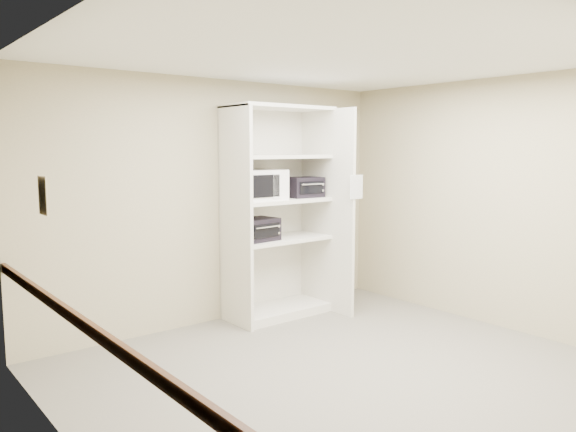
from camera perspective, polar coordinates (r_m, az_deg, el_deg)
floor at (r=5.10m, az=5.52°, el=-15.54°), size 4.50×4.00×0.01m
ceiling at (r=4.78m, az=5.91°, el=15.96°), size 4.50×4.00×0.01m
wall_back at (r=6.33m, az=-7.08°, el=1.45°), size 4.50×0.02×2.70m
wall_left at (r=3.58m, az=-21.03°, el=-3.14°), size 0.02×4.00×2.70m
wall_right at (r=6.52m, az=19.96°, el=1.25°), size 0.02×4.00×2.70m
shelving_unit at (r=6.49m, az=-0.66°, el=-0.31°), size 1.24×0.92×2.42m
microwave at (r=6.27m, az=-3.11°, el=3.17°), size 0.58×0.45×0.34m
toaster_oven_upper at (r=6.63m, az=1.59°, el=2.95°), size 0.43×0.34×0.24m
toaster_oven_lower at (r=6.26m, az=-3.23°, el=-1.37°), size 0.48×0.38×0.25m
paper_sign at (r=6.37m, az=6.96°, el=2.94°), size 0.21×0.02×0.27m
chair_rail at (r=3.68m, az=-20.40°, el=-10.02°), size 0.04×3.98×0.08m
wall_poster at (r=4.12m, az=-23.63°, el=1.92°), size 0.01×0.19×0.27m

